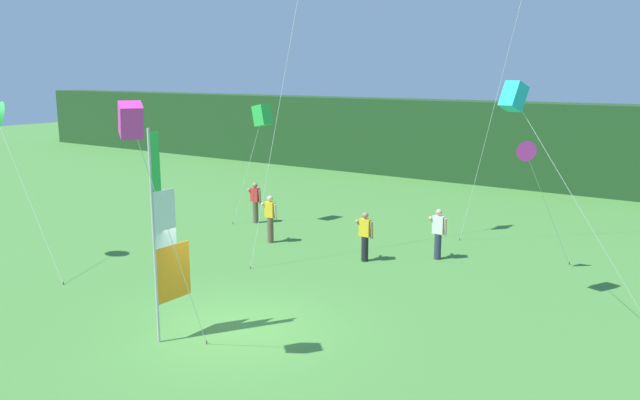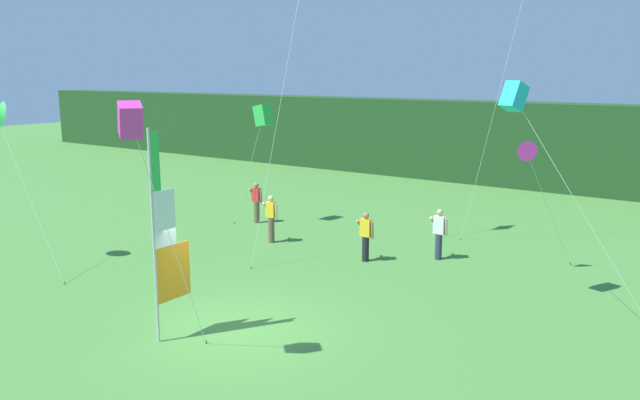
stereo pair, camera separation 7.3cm
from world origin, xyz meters
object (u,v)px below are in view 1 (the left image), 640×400
kite_magenta_delta_0 (526,151)px  kite_green_box_6 (262,115)px  kite_cyan_box_3 (514,97)px  banner_flag (165,240)px  person_far_left (365,235)px  person_far_right (438,233)px  person_near_banner (270,218)px  person_mid_field (255,201)px  kite_magenta_box_2 (131,121)px

kite_magenta_delta_0 → kite_green_box_6: bearing=176.7°
kite_cyan_box_3 → kite_green_box_6: size_ratio=1.21×
kite_cyan_box_3 → banner_flag: bearing=-130.6°
person_far_left → kite_magenta_delta_0: size_ratio=0.40×
person_far_right → kite_green_box_6: (-7.64, 0.51, 3.40)m
person_far_left → person_near_banner: bearing=179.4°
banner_flag → person_mid_field: (-5.72, 9.70, -1.42)m
person_mid_field → kite_magenta_box_2: (6.75, -11.24, 4.15)m
kite_magenta_box_2 → kite_green_box_6: kite_magenta_box_2 is taller
person_near_banner → person_far_right: (5.69, 1.47, -0.02)m
person_mid_field → person_far_left: (6.27, -2.03, -0.02)m
banner_flag → kite_magenta_box_2: kite_magenta_box_2 is taller
person_mid_field → person_far_left: bearing=-18.0°
person_far_left → banner_flag: bearing=-94.1°
person_near_banner → person_mid_field: person_near_banner is taller
person_near_banner → kite_magenta_box_2: (4.37, -9.25, 4.12)m
kite_magenta_delta_0 → kite_cyan_box_3: size_ratio=0.70×
person_mid_field → kite_magenta_delta_0: 11.08m
person_far_right → person_near_banner: bearing=-165.5°
banner_flag → person_mid_field: 11.35m
kite_green_box_6 → person_far_left: bearing=-19.1°
kite_magenta_delta_0 → kite_cyan_box_3: (0.47, -2.72, 1.62)m
banner_flag → kite_magenta_box_2: 3.31m
person_near_banner → kite_magenta_box_2: bearing=-64.7°
person_near_banner → person_far_right: 5.88m
person_mid_field → person_far_right: size_ratio=0.99×
kite_cyan_box_3 → kite_magenta_box_2: bearing=-119.2°
kite_magenta_box_2 → kite_green_box_6: (-6.31, 11.23, -0.74)m
banner_flag → person_near_banner: bearing=113.4°
banner_flag → kite_cyan_box_3: kite_cyan_box_3 is taller
banner_flag → kite_magenta_delta_0: size_ratio=1.19×
person_far_left → person_mid_field: bearing=162.0°
person_far_right → kite_cyan_box_3: 6.09m
banner_flag → person_near_banner: 8.51m
person_far_left → person_far_right: person_far_right is taller
kite_magenta_delta_0 → person_far_left: bearing=-162.1°
person_near_banner → person_far_left: (3.88, -0.04, -0.05)m
person_mid_field → kite_green_box_6: (0.44, -0.01, 3.41)m
banner_flag → kite_cyan_box_3: bearing=49.4°
person_near_banner → person_mid_field: bearing=140.1°
person_near_banner → person_far_right: bearing=14.5°
person_mid_field → kite_cyan_box_3: 12.48m
person_far_right → kite_green_box_6: kite_green_box_6 is taller
banner_flag → person_near_banner: banner_flag is taller
kite_green_box_6 → person_mid_field: bearing=178.2°
kite_green_box_6 → banner_flag: bearing=-61.4°
person_mid_field → kite_cyan_box_3: (11.18, -3.33, 4.43)m
person_far_right → person_mid_field: bearing=176.3°
kite_magenta_box_2 → kite_green_box_6: 12.91m
banner_flag → person_far_left: banner_flag is taller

